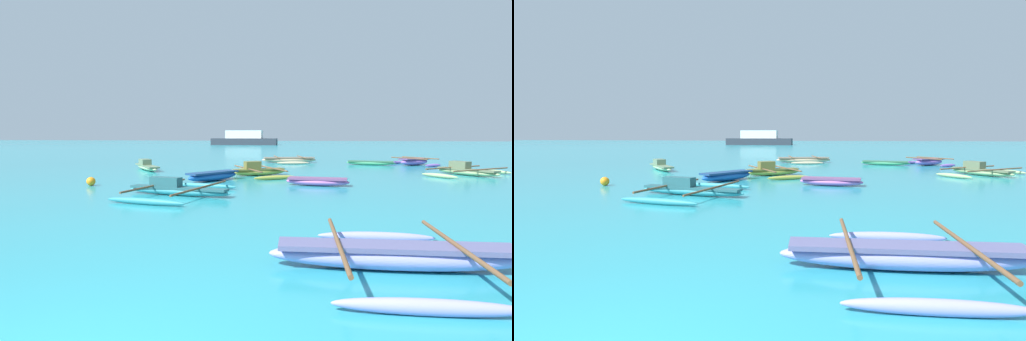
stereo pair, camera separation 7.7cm
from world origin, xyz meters
TOP-DOWN VIEW (x-y plane):
  - moored_boat_0 at (-2.54, 15.18)m, footprint 2.16×2.77m
  - moored_boat_1 at (-0.86, 17.74)m, footprint 3.92×4.77m
  - moored_boat_2 at (2.11, 14.13)m, footprint 2.63×0.95m
  - moored_boat_3 at (-2.66, 10.81)m, footprint 3.94×4.48m
  - moored_boat_4 at (3.31, 4.12)m, footprint 3.97×3.49m
  - moored_boat_5 at (9.61, 19.46)m, footprint 4.83×4.36m
  - moored_boat_6 at (5.66, 25.59)m, footprint 3.24×1.03m
  - moored_boat_7 at (-7.80, 19.89)m, footprint 2.78×3.33m
  - moored_boat_8 at (8.54, 25.87)m, footprint 3.04×3.43m
  - moored_boat_9 at (0.05, 27.04)m, footprint 4.08×3.85m
  - mooring_buoy_0 at (-6.99, 12.71)m, footprint 0.36×0.36m
  - distant_ferry at (-11.77, 73.10)m, footprint 12.54×2.76m

SIDE VIEW (x-z plane):
  - moored_boat_6 at x=5.66m, z-range 0.02..0.31m
  - mooring_buoy_0 at x=-6.99m, z-range 0.00..0.36m
  - moored_boat_2 at x=2.11m, z-range 0.02..0.35m
  - moored_boat_3 at x=-2.66m, z-range -0.11..0.50m
  - moored_boat_4 at x=3.31m, z-range -0.02..0.44m
  - moored_boat_9 at x=0.05m, z-range -0.01..0.44m
  - moored_boat_7 at x=-7.80m, z-range -0.09..0.52m
  - moored_boat_0 at x=-2.54m, z-range 0.02..0.43m
  - moored_boat_5 at x=9.61m, z-range -0.12..0.58m
  - moored_boat_1 at x=-0.86m, z-range -0.13..0.60m
  - moored_boat_8 at x=8.54m, z-range -0.01..0.51m
  - distant_ferry at x=-11.77m, z-range -0.26..2.50m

